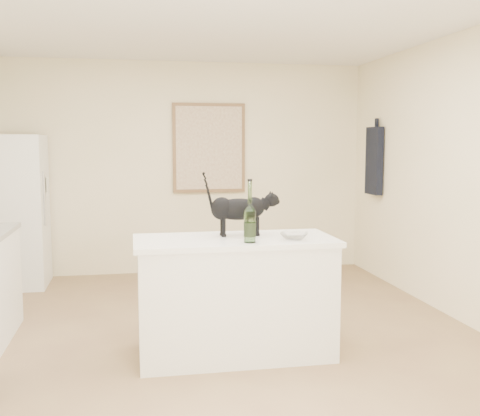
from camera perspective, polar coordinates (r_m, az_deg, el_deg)
name	(u,v)px	position (r m, az deg, el deg)	size (l,w,h in m)	color
floor	(218,346)	(4.72, -2.19, -13.48)	(5.50, 5.50, 0.00)	#987B50
ceiling	(217,10)	(4.55, -2.34, 19.05)	(5.50, 5.50, 0.00)	white
wall_back	(185,168)	(7.17, -5.49, 3.95)	(4.50, 4.50, 0.00)	#FEEDC5
wall_front	(349,244)	(1.79, 10.80, -3.50)	(4.50, 4.50, 0.00)	#FEEDC5
island_base	(235,299)	(4.41, -0.52, -9.02)	(1.44, 0.67, 0.86)	white
island_top	(235,241)	(4.32, -0.53, -3.25)	(1.50, 0.70, 0.04)	white
fridge	(14,211)	(6.90, -21.47, -0.31)	(0.68, 0.68, 1.70)	white
artwork_frame	(209,148)	(7.17, -3.09, 5.96)	(0.90, 0.03, 1.10)	brown
artwork_canvas	(209,148)	(7.15, -3.07, 5.96)	(0.82, 0.00, 1.02)	beige
hanging_garment	(374,161)	(7.04, 13.16, 4.58)	(0.08, 0.34, 0.80)	black
black_cat	(239,212)	(4.39, -0.14, -0.40)	(0.52, 0.16, 0.37)	black
wine_bottle	(250,215)	(4.09, 0.98, -0.67)	(0.09, 0.09, 0.40)	#2C5923
glass_bowl	(294,236)	(4.25, 5.37, -2.81)	(0.21, 0.21, 0.05)	silver
fridge_paper	(46,185)	(6.87, -18.67, 2.19)	(0.00, 0.13, 0.17)	white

